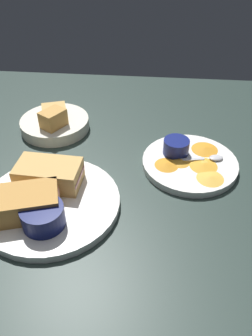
% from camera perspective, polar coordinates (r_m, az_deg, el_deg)
% --- Properties ---
extents(ground_plane, '(1.10, 1.10, 0.03)m').
position_cam_1_polar(ground_plane, '(0.76, -5.57, -2.37)').
color(ground_plane, '#283833').
extents(plate_sandwich_main, '(0.28, 0.28, 0.02)m').
position_cam_1_polar(plate_sandwich_main, '(0.69, -12.62, -5.81)').
color(plate_sandwich_main, white).
rests_on(plate_sandwich_main, ground_plane).
extents(sandwich_half_near, '(0.14, 0.08, 0.05)m').
position_cam_1_polar(sandwich_half_near, '(0.71, -12.93, -1.02)').
color(sandwich_half_near, tan).
rests_on(sandwich_half_near, plate_sandwich_main).
extents(sandwich_half_far, '(0.15, 0.11, 0.05)m').
position_cam_1_polar(sandwich_half_far, '(0.66, -16.97, -5.75)').
color(sandwich_half_far, '#C68C42').
rests_on(sandwich_half_far, plate_sandwich_main).
extents(ramekin_dark_sauce, '(0.08, 0.08, 0.04)m').
position_cam_1_polar(ramekin_dark_sauce, '(0.63, -13.94, -7.83)').
color(ramekin_dark_sauce, '#0C144C').
rests_on(ramekin_dark_sauce, plate_sandwich_main).
extents(spoon_by_dark_ramekin, '(0.03, 0.10, 0.01)m').
position_cam_1_polar(spoon_by_dark_ramekin, '(0.68, -11.76, -5.33)').
color(spoon_by_dark_ramekin, silver).
rests_on(spoon_by_dark_ramekin, plate_sandwich_main).
extents(plate_chips_companion, '(0.22, 0.22, 0.02)m').
position_cam_1_polar(plate_chips_companion, '(0.79, 10.74, 0.78)').
color(plate_chips_companion, white).
rests_on(plate_chips_companion, ground_plane).
extents(ramekin_light_gravy, '(0.06, 0.06, 0.04)m').
position_cam_1_polar(ramekin_light_gravy, '(0.79, 8.52, 3.69)').
color(ramekin_light_gravy, navy).
rests_on(ramekin_light_gravy, plate_chips_companion).
extents(spoon_by_gravy_ramekin, '(0.10, 0.03, 0.01)m').
position_cam_1_polar(spoon_by_gravy_ramekin, '(0.79, 14.13, 1.62)').
color(spoon_by_gravy_ramekin, silver).
rests_on(spoon_by_gravy_ramekin, plate_chips_companion).
extents(plantain_chip_scatter, '(0.16, 0.18, 0.01)m').
position_cam_1_polar(plantain_chip_scatter, '(0.77, 11.86, 0.91)').
color(plantain_chip_scatter, gold).
rests_on(plantain_chip_scatter, plate_chips_companion).
extents(bread_basket_rear, '(0.18, 0.18, 0.07)m').
position_cam_1_polar(bread_basket_rear, '(0.91, -11.99, 7.56)').
color(bread_basket_rear, silver).
rests_on(bread_basket_rear, ground_plane).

